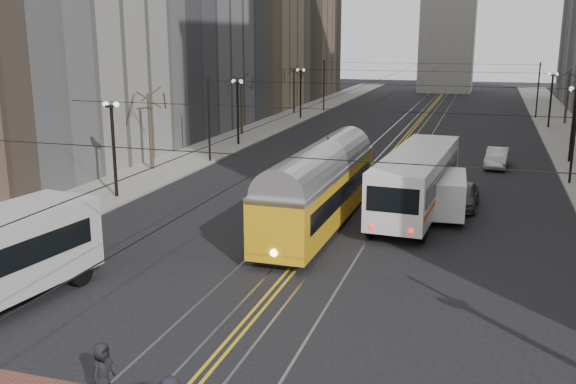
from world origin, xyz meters
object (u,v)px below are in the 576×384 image
Objects in this scene: pedestrian_a at (102,372)px; rear_bus at (417,183)px; sedan_silver at (497,158)px; cargo_van at (446,196)px; sedan_grey at (462,195)px; streetcar at (320,195)px.

rear_bus is at bearing -14.56° from pedestrian_a.
rear_bus is 3.00× the size of sedan_silver.
cargo_van reaches higher than sedan_grey.
sedan_silver is at bearing 83.75° from sedan_grey.
sedan_grey reaches higher than sedan_silver.
sedan_silver is at bearing 76.48° from cargo_van.
sedan_silver is 37.61m from pedestrian_a.
pedestrian_a is (-5.96, -21.69, -0.87)m from rear_bus.
sedan_silver is (1.96, 12.66, -0.01)m from sedan_grey.
pedestrian_a is at bearing -93.98° from streetcar.
rear_bus is 15.15m from sedan_silver.
pedestrian_a is (-1.50, -17.45, -0.83)m from streetcar.
pedestrian_a reaches higher than sedan_grey.
sedan_silver is at bearing -15.14° from pedestrian_a.
cargo_van is 1.19× the size of sedan_silver.
rear_bus is 2.51× the size of cargo_van.
sedan_grey is at bearing 66.46° from cargo_van.
rear_bus reaches higher than streetcar.
streetcar is 7.21m from cargo_van.
sedan_grey is (2.41, 1.81, -0.98)m from rear_bus.
cargo_van is 3.16× the size of pedestrian_a.
rear_bus reaches higher than cargo_van.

